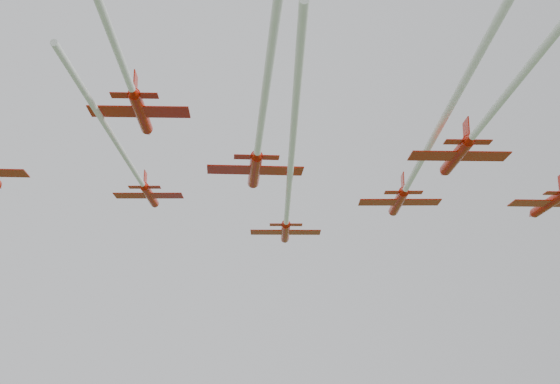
{
  "coord_description": "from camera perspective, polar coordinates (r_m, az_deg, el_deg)",
  "views": [
    {
      "loc": [
        -3.21,
        -73.38,
        36.23
      ],
      "look_at": [
        5.99,
        5.51,
        58.21
      ],
      "focal_mm": 50.0,
      "sensor_mm": 36.0,
      "label": 1
    }
  ],
  "objects": [
    {
      "name": "jet_row2_left",
      "position": [
        81.35,
        -10.64,
        1.57
      ],
      "size": [
        8.79,
        44.12,
        2.34
      ],
      "rotation": [
        0.0,
        0.0,
        -0.12
      ],
      "color": "red"
    },
    {
      "name": "jet_row2_right",
      "position": [
        74.46,
        10.47,
        2.65
      ],
      "size": [
        12.39,
        66.08,
        2.77
      ],
      "rotation": [
        0.0,
        0.0,
        -0.12
      ],
      "color": "red"
    },
    {
      "name": "jet_lead",
      "position": [
        86.01,
        0.6,
        -0.38
      ],
      "size": [
        11.33,
        67.07,
        2.76
      ],
      "rotation": [
        0.0,
        0.0,
        -0.11
      ],
      "color": "red"
    },
    {
      "name": "jet_row3_mid",
      "position": [
        68.66,
        -1.5,
        4.14
      ],
      "size": [
        9.66,
        49.93,
        2.87
      ],
      "rotation": [
        0.0,
        0.0,
        -0.04
      ],
      "color": "red"
    },
    {
      "name": "jet_row4_left",
      "position": [
        52.62,
        -12.49,
        11.83
      ],
      "size": [
        8.85,
        59.53,
        2.5
      ],
      "rotation": [
        0.0,
        0.0,
        -0.08
      ],
      "color": "red"
    },
    {
      "name": "jet_row4_right",
      "position": [
        53.51,
        16.87,
        7.69
      ],
      "size": [
        9.06,
        59.58,
        2.48
      ],
      "rotation": [
        0.0,
        0.0,
        -0.09
      ],
      "color": "red"
    }
  ]
}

